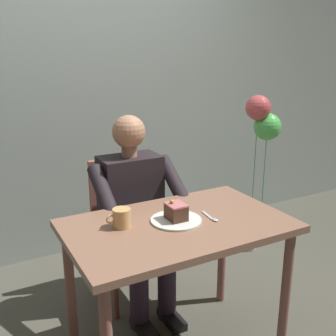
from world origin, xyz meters
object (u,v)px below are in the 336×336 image
(dining_table, at_px, (178,241))
(coffee_cup, at_px, (121,218))
(chair, at_px, (125,222))
(seated_person, at_px, (136,212))
(cake_slice, at_px, (175,212))
(dessert_spoon, at_px, (211,218))
(balloon_display, at_px, (261,141))

(dining_table, bearing_deg, coffee_cup, -17.97)
(chair, bearing_deg, seated_person, 90.00)
(cake_slice, relative_size, dessert_spoon, 0.72)
(dessert_spoon, bearing_deg, balloon_display, -142.18)
(coffee_cup, height_order, balloon_display, balloon_display)
(dining_table, distance_m, seated_person, 0.50)
(chair, bearing_deg, balloon_display, -179.27)
(cake_slice, bearing_deg, dessert_spoon, 162.10)
(dessert_spoon, xyz_separation_m, balloon_display, (-0.94, -0.73, 0.14))
(dining_table, xyz_separation_m, seated_person, (-0.00, -0.50, -0.03))
(dining_table, xyz_separation_m, balloon_display, (-1.11, -0.69, 0.25))
(seated_person, distance_m, coffee_cup, 0.52)
(dining_table, height_order, dessert_spoon, dessert_spoon)
(seated_person, bearing_deg, dining_table, 90.00)
(seated_person, bearing_deg, cake_slice, 89.58)
(cake_slice, height_order, coffee_cup, cake_slice)
(coffee_cup, distance_m, balloon_display, 1.50)
(dining_table, distance_m, coffee_cup, 0.31)
(seated_person, distance_m, cake_slice, 0.52)
(dining_table, relative_size, seated_person, 0.90)
(chair, height_order, coffee_cup, chair)
(chair, relative_size, seated_person, 0.75)
(coffee_cup, bearing_deg, dessert_spoon, 164.31)
(coffee_cup, distance_m, dessert_spoon, 0.45)
(seated_person, relative_size, coffee_cup, 9.88)
(chair, distance_m, balloon_display, 1.18)
(balloon_display, bearing_deg, coffee_cup, 23.97)
(dining_table, distance_m, cake_slice, 0.15)
(cake_slice, distance_m, dessert_spoon, 0.19)
(balloon_display, bearing_deg, seated_person, 9.69)
(seated_person, xyz_separation_m, balloon_display, (-1.11, -0.19, 0.28))
(seated_person, xyz_separation_m, cake_slice, (0.00, 0.48, 0.18))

